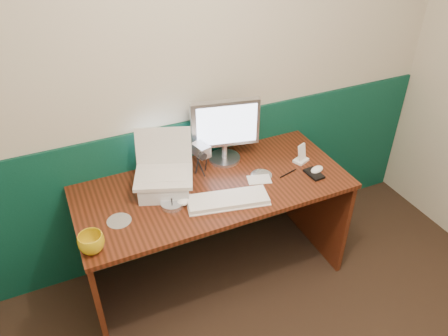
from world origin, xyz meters
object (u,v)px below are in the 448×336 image
laptop (162,159)px  keyboard (228,200)px  desk (214,233)px  monitor (224,131)px  mug (91,243)px  camcorder (201,158)px

laptop → keyboard: (0.29, -0.23, -0.22)m
desk → monitor: monitor is taller
monitor → laptop: bearing=-147.5°
monitor → mug: size_ratio=3.28×
keyboard → camcorder: bearing=107.1°
laptop → monitor: 0.48m
camcorder → monitor: bearing=9.2°
monitor → mug: monitor is taller
monitor → keyboard: (-0.16, -0.40, -0.20)m
keyboard → camcorder: camcorder is taller
desk → camcorder: (-0.02, 0.14, 0.48)m
laptop → keyboard: laptop is taller
monitor → keyboard: 0.47m
keyboard → camcorder: 0.33m
keyboard → mug: mug is taller
desk → camcorder: size_ratio=7.34×
laptop → keyboard: bearing=-18.0°
desk → camcorder: 0.50m
desk → monitor: 0.65m
laptop → keyboard: 0.43m
mug → laptop: bearing=32.7°
mug → camcorder: (0.72, 0.38, 0.06)m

